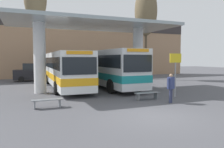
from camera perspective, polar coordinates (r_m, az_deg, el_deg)
ground_plane at (r=10.19m, az=10.93°, el=-10.85°), size 100.00×100.00×0.00m
townhouse_backdrop at (r=31.29m, az=-12.52°, el=8.65°), size 40.00×0.58×8.88m
station_canopy at (r=18.18m, az=-4.98°, el=10.27°), size 13.39×6.20×5.52m
transit_bus_left_bay at (r=20.01m, az=-12.30°, el=1.48°), size 2.86×12.26×3.13m
transit_bus_center_bay at (r=19.55m, az=-0.67°, el=1.84°), size 2.82×10.13×3.32m
waiting_bench_near_pillar at (r=14.08m, az=9.12°, el=-5.27°), size 1.67×0.44×0.46m
waiting_bench_mid_platform at (r=12.10m, az=-16.54°, el=-6.93°), size 1.60×0.44×0.46m
info_sign_platform at (r=15.08m, az=16.23°, el=1.96°), size 0.90×0.09×2.94m
pedestrian_waiting at (r=13.27m, az=15.13°, el=-2.85°), size 0.62×0.40×1.72m
poplar_tree_behind_left at (r=23.33m, az=-19.39°, el=17.85°), size 2.14×2.14×10.85m
poplar_tree_behind_right at (r=28.44m, az=8.85°, el=15.79°), size 2.78×2.78×11.58m
parked_car_street at (r=27.07m, az=-19.62°, el=0.38°), size 4.58×2.03×2.07m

